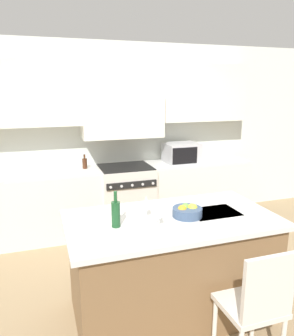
{
  "coord_description": "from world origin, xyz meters",
  "views": [
    {
      "loc": [
        -1.15,
        -2.85,
        2.04
      ],
      "look_at": [
        -0.05,
        0.47,
        1.19
      ],
      "focal_mm": 35.0,
      "sensor_mm": 36.0,
      "label": 1
    }
  ],
  "objects_px": {
    "range_stove": "(126,198)",
    "microwave": "(182,153)",
    "wine_glass_far": "(146,203)",
    "island_chair": "(257,303)",
    "wine_bottle": "(116,213)",
    "wine_glass_near": "(159,211)",
    "oil_bottle_on_counter": "(85,163)",
    "fruit_bowl": "(187,211)"
  },
  "relations": [
    {
      "from": "wine_glass_near",
      "to": "fruit_bowl",
      "type": "xyz_separation_m",
      "value": [
        0.32,
        0.13,
        -0.09
      ]
    },
    {
      "from": "wine_bottle",
      "to": "wine_glass_far",
      "type": "height_order",
      "value": "wine_bottle"
    },
    {
      "from": "microwave",
      "to": "range_stove",
      "type": "bearing_deg",
      "value": -178.8
    },
    {
      "from": "island_chair",
      "to": "wine_bottle",
      "type": "bearing_deg",
      "value": 137.0
    },
    {
      "from": "island_chair",
      "to": "range_stove",
      "type": "bearing_deg",
      "value": 94.62
    },
    {
      "from": "island_chair",
      "to": "wine_glass_near",
      "type": "distance_m",
      "value": 0.97
    },
    {
      "from": "range_stove",
      "to": "microwave",
      "type": "height_order",
      "value": "microwave"
    },
    {
      "from": "fruit_bowl",
      "to": "oil_bottle_on_counter",
      "type": "bearing_deg",
      "value": 106.36
    },
    {
      "from": "wine_glass_far",
      "to": "oil_bottle_on_counter",
      "type": "relative_size",
      "value": 0.98
    },
    {
      "from": "range_stove",
      "to": "island_chair",
      "type": "bearing_deg",
      "value": -85.38
    },
    {
      "from": "range_stove",
      "to": "fruit_bowl",
      "type": "relative_size",
      "value": 3.61
    },
    {
      "from": "wine_glass_near",
      "to": "oil_bottle_on_counter",
      "type": "height_order",
      "value": "oil_bottle_on_counter"
    },
    {
      "from": "island_chair",
      "to": "oil_bottle_on_counter",
      "type": "relative_size",
      "value": 4.9
    },
    {
      "from": "island_chair",
      "to": "fruit_bowl",
      "type": "relative_size",
      "value": 3.75
    },
    {
      "from": "island_chair",
      "to": "wine_glass_near",
      "type": "bearing_deg",
      "value": 126.91
    },
    {
      "from": "range_stove",
      "to": "wine_bottle",
      "type": "relative_size",
      "value": 3.13
    },
    {
      "from": "oil_bottle_on_counter",
      "to": "range_stove",
      "type": "bearing_deg",
      "value": -9.33
    },
    {
      "from": "wine_glass_far",
      "to": "range_stove",
      "type": "bearing_deg",
      "value": 80.73
    },
    {
      "from": "microwave",
      "to": "island_chair",
      "type": "distance_m",
      "value": 2.92
    },
    {
      "from": "microwave",
      "to": "fruit_bowl",
      "type": "relative_size",
      "value": 1.9
    },
    {
      "from": "microwave",
      "to": "fruit_bowl",
      "type": "height_order",
      "value": "microwave"
    },
    {
      "from": "wine_bottle",
      "to": "fruit_bowl",
      "type": "distance_m",
      "value": 0.65
    },
    {
      "from": "microwave",
      "to": "wine_glass_far",
      "type": "relative_size",
      "value": 2.53
    },
    {
      "from": "microwave",
      "to": "wine_bottle",
      "type": "bearing_deg",
      "value": -126.51
    },
    {
      "from": "wine_bottle",
      "to": "range_stove",
      "type": "bearing_deg",
      "value": 73.17
    },
    {
      "from": "wine_bottle",
      "to": "wine_glass_near",
      "type": "relative_size",
      "value": 1.54
    },
    {
      "from": "microwave",
      "to": "oil_bottle_on_counter",
      "type": "bearing_deg",
      "value": 177.08
    },
    {
      "from": "range_stove",
      "to": "fruit_bowl",
      "type": "bearing_deg",
      "value": -88.74
    },
    {
      "from": "island_chair",
      "to": "wine_bottle",
      "type": "xyz_separation_m",
      "value": [
        -0.83,
        0.77,
        0.49
      ]
    },
    {
      "from": "wine_glass_near",
      "to": "oil_bottle_on_counter",
      "type": "distance_m",
      "value": 2.22
    },
    {
      "from": "microwave",
      "to": "wine_glass_far",
      "type": "height_order",
      "value": "microwave"
    },
    {
      "from": "island_chair",
      "to": "wine_glass_far",
      "type": "bearing_deg",
      "value": 121.15
    },
    {
      "from": "range_stove",
      "to": "wine_glass_near",
      "type": "xyz_separation_m",
      "value": [
        -0.27,
        -2.11,
        0.6
      ]
    },
    {
      "from": "range_stove",
      "to": "island_chair",
      "type": "xyz_separation_m",
      "value": [
        0.22,
        -2.77,
        0.09
      ]
    },
    {
      "from": "range_stove",
      "to": "microwave",
      "type": "relative_size",
      "value": 1.9
    },
    {
      "from": "wine_bottle",
      "to": "fruit_bowl",
      "type": "xyz_separation_m",
      "value": [
        0.65,
        0.02,
        -0.07
      ]
    },
    {
      "from": "wine_glass_far",
      "to": "island_chair",
      "type": "bearing_deg",
      "value": -58.85
    },
    {
      "from": "wine_bottle",
      "to": "oil_bottle_on_counter",
      "type": "height_order",
      "value": "wine_bottle"
    },
    {
      "from": "wine_bottle",
      "to": "wine_glass_far",
      "type": "relative_size",
      "value": 1.54
    },
    {
      "from": "wine_bottle",
      "to": "wine_glass_near",
      "type": "xyz_separation_m",
      "value": [
        0.33,
        -0.11,
        0.02
      ]
    },
    {
      "from": "oil_bottle_on_counter",
      "to": "island_chair",
      "type": "bearing_deg",
      "value": -74.6
    },
    {
      "from": "microwave",
      "to": "wine_bottle",
      "type": "xyz_separation_m",
      "value": [
        -1.49,
        -2.02,
        -0.04
      ]
    }
  ]
}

